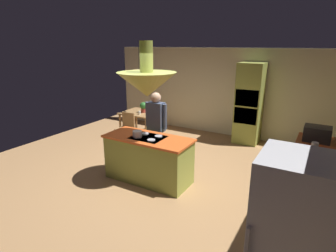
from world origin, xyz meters
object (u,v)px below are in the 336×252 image
Objects in this scene: dining_table at (141,116)px; cooking_pot_on_cooktop at (137,134)px; canister_sugar at (314,153)px; potted_plant_on_table at (143,107)px; person_at_island at (156,125)px; canister_flour at (313,156)px; oven_tower at (249,104)px; canister_tea at (314,148)px; microwave_on_counter at (317,134)px; refrigerator at (291,241)px; chair_facing_island at (126,126)px; kitchen_island at (149,159)px; cup_on_table at (139,113)px; chair_by_back_wall at (153,116)px.

cooking_pot_on_cooktop is at bearing -55.37° from dining_table.
canister_sugar is at bearing -19.75° from dining_table.
potted_plant_on_table reaches higher than dining_table.
person_at_island is 2.00m from potted_plant_on_table.
dining_table is 4.87× the size of canister_flour.
canister_tea is at bearing -56.14° from oven_tower.
microwave_on_counter is at bearing -8.62° from dining_table.
refrigerator is 5.50m from chair_facing_island.
person_at_island is 1.73m from chair_facing_island.
kitchen_island is 2.71m from dining_table.
cooking_pot_on_cooktop is at bearing -172.02° from canister_flour.
cup_on_table is at bearing 125.08° from cooking_pot_on_cooktop.
oven_tower is at bearing -170.30° from chair_by_back_wall.
kitchen_island is at bearing -70.57° from person_at_island.
oven_tower is 24.28× the size of cup_on_table.
potted_plant_on_table is (0.10, 0.68, 0.42)m from chair_facing_island.
kitchen_island reaches higher than chair_facing_island.
dining_table is 4.90m from canister_flour.
potted_plant_on_table is 4.50m from microwave_on_counter.
canister_tea reaches higher than chair_by_back_wall.
canister_flour is 1.00× the size of canister_tea.
chair_by_back_wall is 0.94m from cup_on_table.
canister_tea is at bearing 89.02° from refrigerator.
person_at_island is at bearing -28.00° from chair_facing_island.
chair_facing_island is 4.67m from canister_sugar.
kitchen_island is 2.01× the size of chair_facing_island.
potted_plant_on_table is at bearing 122.71° from cooking_pot_on_cooktop.
cooking_pot_on_cooktop is at bearing 152.05° from refrigerator.
chair_facing_island is 9.67× the size of cup_on_table.
canister_sugar is (4.54, -2.29, 0.50)m from chair_by_back_wall.
canister_sugar is at bearing -17.71° from cup_on_table.
cup_on_table is at bearing 73.67° from chair_facing_island.
canister_flour is (2.84, 0.29, 0.56)m from kitchen_island.
potted_plant_on_table is 3.33× the size of cup_on_table.
refrigerator is 9.01× the size of canister_sugar.
chair_by_back_wall is at bearing 90.00° from chair_facing_island.
oven_tower is 3.38m from chair_facing_island.
person_at_island reaches higher than kitchen_island.
dining_table is at bearing 160.25° from canister_sugar.
person_at_island is 5.58× the size of potted_plant_on_table.
canister_sugar is at bearing -20.32° from potted_plant_on_table.
microwave_on_counter is at bearing -6.04° from cup_on_table.
person_at_island is at bearing 95.17° from cooking_pot_on_cooktop.
chair_by_back_wall is at bearing 163.41° from microwave_on_counter.
refrigerator is (2.80, -1.70, 0.40)m from kitchen_island.
cooking_pot_on_cooktop is (1.54, -1.57, 0.49)m from chair_facing_island.
person_at_island reaches higher than microwave_on_counter.
oven_tower reaches higher than chair_facing_island.
oven_tower reaches higher than dining_table.
kitchen_island is 1.05× the size of person_at_island.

